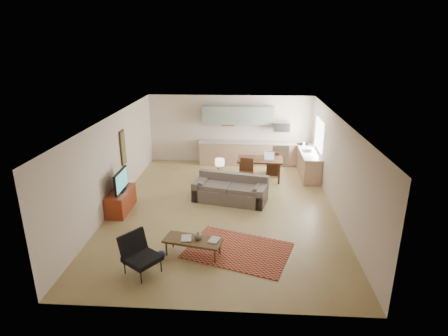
# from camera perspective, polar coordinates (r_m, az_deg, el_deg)

# --- Properties ---
(room) EXTENTS (9.00, 9.00, 9.00)m
(room) POSITION_cam_1_polar(r_m,az_deg,el_deg) (10.74, -0.10, 0.49)
(room) COLOR olive
(room) RESTS_ON ground
(kitchen_counter_back) EXTENTS (4.26, 0.64, 0.92)m
(kitchen_counter_back) POSITION_cam_1_polar(r_m,az_deg,el_deg) (14.98, 4.36, 2.28)
(kitchen_counter_back) COLOR #A47D61
(kitchen_counter_back) RESTS_ON ground
(kitchen_counter_right) EXTENTS (0.64, 2.26, 0.92)m
(kitchen_counter_right) POSITION_cam_1_polar(r_m,az_deg,el_deg) (14.04, 12.72, 0.69)
(kitchen_counter_right) COLOR #A47D61
(kitchen_counter_right) RESTS_ON ground
(kitchen_range) EXTENTS (0.62, 0.62, 0.90)m
(kitchen_range) POSITION_cam_1_polar(r_m,az_deg,el_deg) (15.04, 8.55, 2.15)
(kitchen_range) COLOR #A5A8AD
(kitchen_range) RESTS_ON ground
(kitchen_microwave) EXTENTS (0.62, 0.40, 0.35)m
(kitchen_microwave) POSITION_cam_1_polar(r_m,az_deg,el_deg) (14.78, 8.76, 6.25)
(kitchen_microwave) COLOR #A5A8AD
(kitchen_microwave) RESTS_ON room
(upper_cabinets) EXTENTS (2.80, 0.34, 0.70)m
(upper_cabinets) POSITION_cam_1_polar(r_m,az_deg,el_deg) (14.77, 2.15, 8.04)
(upper_cabinets) COLOR gray
(upper_cabinets) RESTS_ON room
(window_right) EXTENTS (0.02, 1.40, 1.05)m
(window_right) POSITION_cam_1_polar(r_m,az_deg,el_deg) (13.80, 14.28, 4.96)
(window_right) COLOR white
(window_right) RESTS_ON room
(wall_art_left) EXTENTS (0.06, 0.42, 1.10)m
(wall_art_left) POSITION_cam_1_polar(r_m,az_deg,el_deg) (12.15, -15.13, 3.01)
(wall_art_left) COLOR olive
(wall_art_left) RESTS_ON room
(triptych) EXTENTS (1.70, 0.04, 0.50)m
(triptych) POSITION_cam_1_polar(r_m,az_deg,el_deg) (14.96, 0.61, 7.41)
(triptych) COLOR beige
(triptych) RESTS_ON room
(rug) EXTENTS (2.76, 2.31, 0.02)m
(rug) POSITION_cam_1_polar(r_m,az_deg,el_deg) (9.13, 2.16, -12.41)
(rug) COLOR maroon
(rug) RESTS_ON floor
(sofa) EXTENTS (2.50, 1.52, 0.81)m
(sofa) POSITION_cam_1_polar(r_m,az_deg,el_deg) (11.53, 0.94, -3.21)
(sofa) COLOR #5F534B
(sofa) RESTS_ON floor
(coffee_table) EXTENTS (1.43, 0.81, 0.41)m
(coffee_table) POSITION_cam_1_polar(r_m,az_deg,el_deg) (8.90, -4.73, -11.91)
(coffee_table) COLOR #4B351A
(coffee_table) RESTS_ON floor
(book_a) EXTENTS (0.31, 0.37, 0.03)m
(book_a) POSITION_cam_1_polar(r_m,az_deg,el_deg) (8.84, -6.55, -10.61)
(book_a) COLOR maroon
(book_a) RESTS_ON coffee_table
(book_b) EXTENTS (0.41, 0.44, 0.02)m
(book_b) POSITION_cam_1_polar(r_m,az_deg,el_deg) (8.77, -2.18, -10.76)
(book_b) COLOR navy
(book_b) RESTS_ON coffee_table
(vase) EXTENTS (0.18, 0.18, 0.19)m
(vase) POSITION_cam_1_polar(r_m,az_deg,el_deg) (8.77, -3.99, -10.21)
(vase) COLOR black
(vase) RESTS_ON coffee_table
(armchair) EXTENTS (1.06, 1.06, 0.87)m
(armchair) POSITION_cam_1_polar(r_m,az_deg,el_deg) (8.33, -12.38, -12.82)
(armchair) COLOR black
(armchair) RESTS_ON floor
(tv_credenza) EXTENTS (0.52, 1.35, 0.62)m
(tv_credenza) POSITION_cam_1_polar(r_m,az_deg,el_deg) (11.35, -15.42, -4.82)
(tv_credenza) COLOR maroon
(tv_credenza) RESTS_ON floor
(tv) EXTENTS (0.10, 1.03, 0.62)m
(tv) POSITION_cam_1_polar(r_m,az_deg,el_deg) (11.10, -15.44, -1.90)
(tv) COLOR black
(tv) RESTS_ON tv_credenza
(console_table) EXTENTS (0.58, 0.44, 0.62)m
(console_table) POSITION_cam_1_polar(r_m,az_deg,el_deg) (12.37, -0.64, -2.10)
(console_table) COLOR #381D10
(console_table) RESTS_ON floor
(table_lamp) EXTENTS (0.37, 0.37, 0.49)m
(table_lamp) POSITION_cam_1_polar(r_m,az_deg,el_deg) (12.18, -0.65, 0.34)
(table_lamp) COLOR beige
(table_lamp) RESTS_ON console_table
(dining_table) EXTENTS (1.60, 0.98, 0.79)m
(dining_table) POSITION_cam_1_polar(r_m,az_deg,el_deg) (13.32, 5.47, -0.21)
(dining_table) COLOR #381D10
(dining_table) RESTS_ON floor
(dining_chair_near) EXTENTS (0.54, 0.56, 0.96)m
(dining_chair_near) POSITION_cam_1_polar(r_m,az_deg,el_deg) (12.68, 3.29, -0.77)
(dining_chair_near) COLOR #381D10
(dining_chair_near) RESTS_ON floor
(dining_chair_far) EXTENTS (0.50, 0.51, 0.92)m
(dining_chair_far) POSITION_cam_1_polar(r_m,az_deg,el_deg) (13.94, 7.48, 0.87)
(dining_chair_far) COLOR #381D10
(dining_chair_far) RESTS_ON floor
(laptop) EXTENTS (0.35, 0.28, 0.25)m
(laptop) POSITION_cam_1_polar(r_m,az_deg,el_deg) (13.08, 6.92, 1.75)
(laptop) COLOR #A5A8AD
(laptop) RESTS_ON dining_table
(soap_bottle) EXTENTS (0.09, 0.09, 0.19)m
(soap_bottle) POSITION_cam_1_polar(r_m,az_deg,el_deg) (14.56, 12.06, 3.68)
(soap_bottle) COLOR beige
(soap_bottle) RESTS_ON kitchen_counter_right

